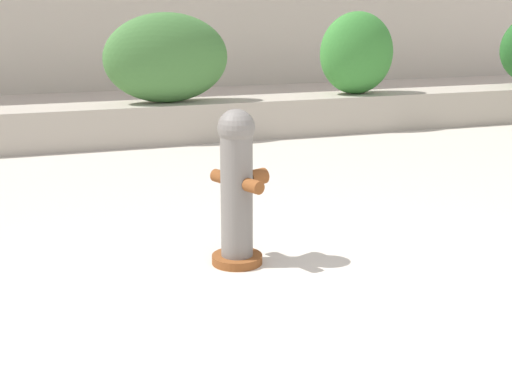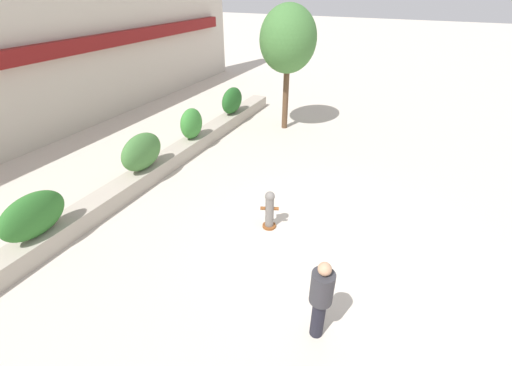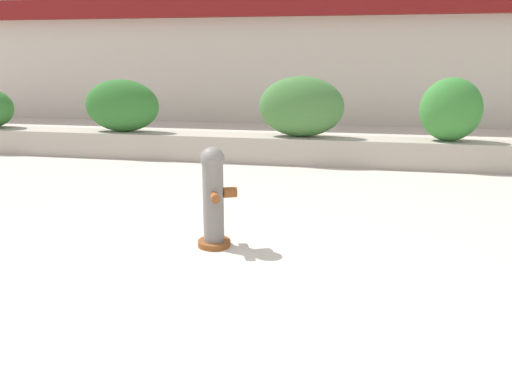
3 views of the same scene
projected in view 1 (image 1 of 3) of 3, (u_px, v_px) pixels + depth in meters
The scene contains 5 objects.
ground_plane at pixel (354, 359), 3.63m from camera, with size 120.00×120.00×0.00m, color beige.
planter_wall_low at pixel (144, 123), 9.07m from camera, with size 18.00×0.70×0.50m, color #ADA393.
hedge_bush_2 at pixel (166, 58), 8.96m from camera, with size 1.59×0.65×1.13m, color #427538.
hedge_bush_3 at pixel (357, 53), 9.79m from camera, with size 1.08×0.62×1.12m, color #387F33.
fire_hydrant at pixel (237, 186), 4.82m from camera, with size 0.48×0.47×1.08m.
Camera 1 is at (-1.53, -2.95, 1.78)m, focal length 50.00 mm.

